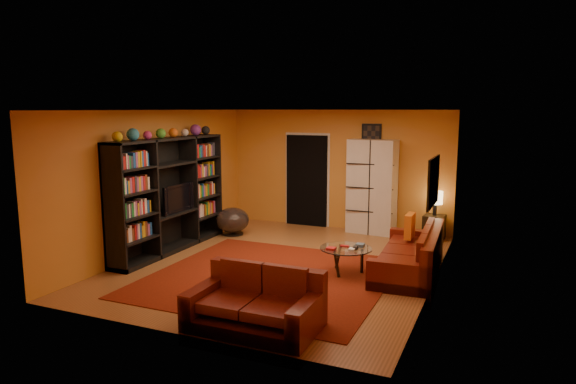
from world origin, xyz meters
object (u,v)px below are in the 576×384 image
at_px(coffee_table, 346,251).
at_px(side_table, 434,227).
at_px(tv, 175,198).
at_px(entertainment_unit, 170,195).
at_px(sofa, 414,255).
at_px(loveseat, 257,304).
at_px(storage_cabinet, 372,187).
at_px(table_lamp, 435,198).
at_px(bowl_chair, 233,220).

distance_m(coffee_table, side_table, 2.98).
relative_size(tv, coffee_table, 1.08).
xyz_separation_m(entertainment_unit, sofa, (4.41, 0.43, -0.77)).
distance_m(tv, loveseat, 3.94).
bearing_deg(loveseat, storage_cabinet, -1.22).
bearing_deg(loveseat, table_lamp, -15.42).
distance_m(entertainment_unit, sofa, 4.50).
bearing_deg(storage_cabinet, bowl_chair, -148.42).
height_order(bowl_chair, table_lamp, table_lamp).
distance_m(tv, sofa, 4.43).
distance_m(loveseat, storage_cabinet, 5.26).
height_order(entertainment_unit, table_lamp, entertainment_unit).
relative_size(side_table, table_lamp, 1.02).
relative_size(loveseat, side_table, 3.10).
height_order(entertainment_unit, side_table, entertainment_unit).
bearing_deg(sofa, bowl_chair, 162.04).
bearing_deg(storage_cabinet, loveseat, -85.74).
bearing_deg(storage_cabinet, table_lamp, 3.12).
bearing_deg(entertainment_unit, bowl_chair, 72.52).
distance_m(coffee_table, table_lamp, 3.01).
bearing_deg(side_table, storage_cabinet, 177.82).
bearing_deg(coffee_table, table_lamp, 70.27).
bearing_deg(table_lamp, loveseat, -105.23).
height_order(coffee_table, bowl_chair, bowl_chair).
height_order(entertainment_unit, bowl_chair, entertainment_unit).
xyz_separation_m(sofa, storage_cabinet, (-1.31, 2.37, 0.71)).
xyz_separation_m(entertainment_unit, table_lamp, (4.42, 2.75, -0.20)).
height_order(sofa, storage_cabinet, storage_cabinet).
height_order(loveseat, bowl_chair, loveseat).
distance_m(coffee_table, bowl_chair, 3.33).
xyz_separation_m(entertainment_unit, side_table, (4.42, 2.75, -0.80)).
relative_size(loveseat, bowl_chair, 2.22).
xyz_separation_m(storage_cabinet, side_table, (1.31, -0.05, -0.74)).
xyz_separation_m(loveseat, coffee_table, (0.40, 2.36, 0.09)).
xyz_separation_m(storage_cabinet, bowl_chair, (-2.63, -1.30, -0.69)).
xyz_separation_m(sofa, table_lamp, (0.01, 2.32, 0.56)).
distance_m(loveseat, coffee_table, 2.40).
distance_m(entertainment_unit, coffee_table, 3.48).
bearing_deg(side_table, table_lamp, 0.00).
relative_size(entertainment_unit, tv, 3.32).
relative_size(entertainment_unit, side_table, 6.00).
relative_size(loveseat, table_lamp, 3.16).
bearing_deg(table_lamp, coffee_table, -109.73).
height_order(tv, bowl_chair, tv).
bearing_deg(coffee_table, tv, 177.70).
distance_m(storage_cabinet, table_lamp, 1.32).
relative_size(sofa, storage_cabinet, 1.16).
bearing_deg(table_lamp, side_table, 180.00).
relative_size(bowl_chair, table_lamp, 1.42).
distance_m(entertainment_unit, loveseat, 3.94).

